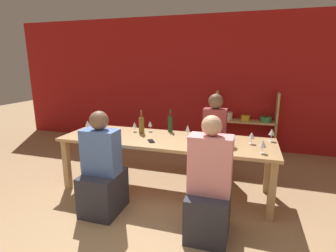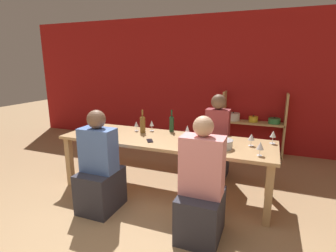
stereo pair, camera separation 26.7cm
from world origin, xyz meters
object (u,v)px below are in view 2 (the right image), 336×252
Objects in this scene: wine_glass_white_d at (205,134)px; wine_glass_empty_a at (91,122)px; cell_phone at (150,141)px; wine_glass_white_e at (152,124)px; wine_glass_white_f at (91,125)px; person_near_a at (201,195)px; wine_glass_red_c at (260,146)px; wine_glass_white_a at (100,121)px; wine_bottle_dark at (143,124)px; wine_glass_empty_b at (187,129)px; mixing_bowl at (222,143)px; wine_glass_white_b at (136,124)px; wine_glass_red_a at (251,137)px; shelf_unit at (251,131)px; person_near_b at (100,174)px; wine_bottle_amber at (172,123)px; dining_table at (165,144)px; wine_bottle_green at (101,130)px; person_far_a at (217,146)px; wine_glass_red_b at (194,137)px.

wine_glass_empty_a is at bearing 177.43° from wine_glass_white_d.
wine_glass_empty_a reaches higher than cell_phone.
wine_glass_white_e is 0.97× the size of wine_glass_white_f.
person_near_a reaches higher than cell_phone.
wine_glass_red_c is at bearing -21.08° from wine_glass_white_d.
wine_glass_white_f reaches higher than wine_glass_red_c.
wine_glass_white_a is 0.13× the size of person_near_a.
wine_bottle_dark is 0.69m from wine_glass_empty_b.
mixing_bowl is at bearing -21.00° from wine_glass_white_e.
person_near_a is (1.27, -1.03, -0.40)m from wine_glass_white_b.
wine_glass_white_f is (-2.21, -0.23, 0.01)m from wine_glass_red_a.
wine_glass_white_b is at bearing 175.64° from wine_glass_red_a.
person_near_a is (-0.26, -2.87, 0.00)m from shelf_unit.
wine_glass_white_f is 0.13× the size of person_near_b.
wine_bottle_dark reaches higher than wine_glass_white_f.
wine_bottle_dark is (-1.21, 0.29, 0.08)m from mixing_bowl.
wine_glass_white_e is 0.89m from wine_glass_white_f.
wine_bottle_dark reaches higher than wine_bottle_amber.
wine_glass_red_a is (0.31, 0.22, 0.05)m from mixing_bowl.
wine_glass_red_c is 1.89m from person_near_b.
wine_bottle_green reaches higher than dining_table.
person_near_a reaches higher than wine_glass_empty_a.
wine_glass_red_a is 1.28m from cell_phone.
person_near_a reaches higher than wine_glass_white_d.
shelf_unit reaches higher than wine_glass_white_a.
wine_glass_red_c is at bearing -13.68° from wine_bottle_dark.
mixing_bowl is 1.39m from wine_glass_white_b.
wine_glass_white_b is at bearing 9.07° from wine_glass_empty_a.
person_far_a is (-0.66, 0.99, -0.37)m from wine_glass_red_c.
wine_glass_white_b is at bearing 165.46° from wine_glass_red_c.
wine_glass_white_b is at bearing 141.06° from person_near_a.
mixing_bowl is at bearing -94.75° from shelf_unit.
person_far_a is at bearing 19.29° from wine_glass_empty_a.
person_far_a reaches higher than person_near_a.
cell_phone is (-1.36, 0.05, -0.10)m from wine_glass_red_c.
wine_bottle_green is 2.17× the size of wine_glass_red_b.
wine_glass_white_a and wine_glass_white_f have the same top height.
wine_glass_white_a is 1.19× the size of wine_glass_red_b.
wine_glass_white_d is at bearing 34.69° from person_near_b.
mixing_bowl is at bearing 3.47° from cell_phone.
shelf_unit is at bearing 46.66° from wine_glass_white_f.
wine_glass_white_e is at bearing 171.68° from wine_glass_red_a.
wine_glass_empty_b is 1.13× the size of wine_glass_white_e.
wine_glass_white_a is at bearing 172.44° from dining_table.
wine_glass_white_b is at bearing 25.36° from person_far_a.
wine_glass_white_e is at bearing 112.08° from cell_phone.
person_far_a is at bearing 53.08° from person_near_b.
wine_glass_empty_b reaches higher than wine_glass_red_b.
wine_bottle_dark reaches higher than wine_glass_red_c.
wine_glass_white_a is at bearing 170.49° from wine_glass_red_c.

